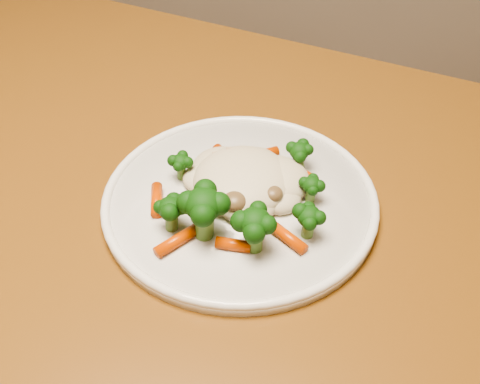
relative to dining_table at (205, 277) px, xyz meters
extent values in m
cube|color=brown|center=(0.00, 0.00, 0.08)|extent=(1.34, 1.04, 0.04)
cube|color=brown|center=(-0.45, 0.45, -0.30)|extent=(0.07, 0.07, 0.71)
cylinder|color=white|center=(0.04, 0.03, 0.11)|extent=(0.29, 0.29, 0.01)
ellipsoid|color=beige|center=(0.04, 0.04, 0.13)|extent=(0.13, 0.11, 0.05)
ellipsoid|color=black|center=(-0.02, -0.03, 0.13)|extent=(0.04, 0.04, 0.04)
ellipsoid|color=black|center=(0.02, -0.04, 0.14)|extent=(0.06, 0.06, 0.05)
ellipsoid|color=black|center=(0.07, -0.04, 0.13)|extent=(0.05, 0.05, 0.05)
ellipsoid|color=black|center=(0.11, -0.01, 0.13)|extent=(0.04, 0.04, 0.03)
ellipsoid|color=black|center=(0.11, 0.04, 0.13)|extent=(0.03, 0.03, 0.03)
ellipsoid|color=black|center=(0.09, 0.09, 0.13)|extent=(0.04, 0.04, 0.03)
ellipsoid|color=black|center=(-0.03, 0.04, 0.13)|extent=(0.03, 0.03, 0.03)
cylinder|color=#D64805|center=(0.01, 0.08, 0.12)|extent=(0.04, 0.04, 0.01)
cylinder|color=#D64805|center=(0.05, 0.10, 0.12)|extent=(0.04, 0.03, 0.01)
cylinder|color=#D64805|center=(0.10, 0.07, 0.12)|extent=(0.04, 0.03, 0.01)
cylinder|color=#D64805|center=(-0.05, 0.00, 0.12)|extent=(0.03, 0.05, 0.01)
cylinder|color=#D64805|center=(-0.01, -0.05, 0.12)|extent=(0.04, 0.05, 0.01)
cylinder|color=#D64805|center=(0.05, -0.05, 0.12)|extent=(0.03, 0.01, 0.01)
cylinder|color=#D64805|center=(0.10, -0.03, 0.12)|extent=(0.05, 0.04, 0.01)
cylinder|color=#D64805|center=(0.06, 0.05, 0.13)|extent=(0.02, 0.05, 0.01)
cylinder|color=#D64805|center=(0.03, 0.06, 0.13)|extent=(0.03, 0.04, 0.01)
ellipsoid|color=brown|center=(0.04, 0.04, 0.13)|extent=(0.02, 0.02, 0.02)
ellipsoid|color=brown|center=(0.07, 0.02, 0.13)|extent=(0.02, 0.02, 0.01)
ellipsoid|color=brown|center=(0.02, 0.03, 0.13)|extent=(0.02, 0.02, 0.01)
ellipsoid|color=brown|center=(0.04, 0.00, 0.13)|extent=(0.03, 0.03, 0.02)
ellipsoid|color=brown|center=(0.05, 0.04, 0.13)|extent=(0.03, 0.03, 0.02)
cube|color=tan|center=(0.02, 0.07, 0.13)|extent=(0.03, 0.02, 0.01)
cube|color=tan|center=(0.05, 0.07, 0.13)|extent=(0.02, 0.02, 0.01)
cube|color=tan|center=(0.01, 0.07, 0.13)|extent=(0.02, 0.02, 0.01)
camera|label=1|loc=(0.14, -0.43, 0.55)|focal=45.00mm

